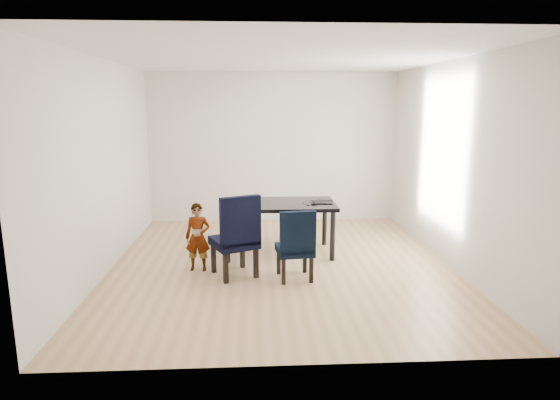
{
  "coord_description": "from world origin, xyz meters",
  "views": [
    {
      "loc": [
        -0.34,
        -6.01,
        2.12
      ],
      "look_at": [
        0.0,
        0.2,
        0.85
      ],
      "focal_mm": 30.0,
      "sensor_mm": 36.0,
      "label": 1
    }
  ],
  "objects": [
    {
      "name": "child",
      "position": [
        -1.08,
        -0.15,
        0.44
      ],
      "size": [
        0.34,
        0.24,
        0.89
      ],
      "primitive_type": "imported",
      "rotation": [
        0.0,
        0.0,
        -0.09
      ],
      "color": "red",
      "rests_on": "floor"
    },
    {
      "name": "wall_right",
      "position": [
        2.25,
        0.0,
        1.35
      ],
      "size": [
        0.01,
        5.0,
        2.7
      ],
      "primitive_type": "cube",
      "color": "silver",
      "rests_on": "ground"
    },
    {
      "name": "cable_tangle",
      "position": [
        0.45,
        0.33,
        0.75
      ],
      "size": [
        0.16,
        0.16,
        0.01
      ],
      "primitive_type": "torus",
      "rotation": [
        0.0,
        0.0,
        0.11
      ],
      "color": "black",
      "rests_on": "dining_table"
    },
    {
      "name": "sandwich",
      "position": [
        -0.59,
        0.21,
        0.8
      ],
      "size": [
        0.17,
        0.1,
        0.06
      ],
      "primitive_type": "ellipsoid",
      "rotation": [
        0.0,
        0.0,
        -0.14
      ],
      "color": "#9C6638",
      "rests_on": "plate"
    },
    {
      "name": "wall_front",
      "position": [
        0.0,
        -2.5,
        1.35
      ],
      "size": [
        4.5,
        0.01,
        2.7
      ],
      "primitive_type": "cube",
      "color": "white",
      "rests_on": "ground"
    },
    {
      "name": "floor",
      "position": [
        0.0,
        0.0,
        -0.01
      ],
      "size": [
        4.5,
        5.0,
        0.01
      ],
      "primitive_type": "cube",
      "color": "tan",
      "rests_on": "ground"
    },
    {
      "name": "chair_right",
      "position": [
        0.14,
        -0.52,
        0.45
      ],
      "size": [
        0.48,
        0.49,
        0.9
      ],
      "primitive_type": "cube",
      "rotation": [
        0.0,
        0.0,
        0.11
      ],
      "color": "black",
      "rests_on": "floor"
    },
    {
      "name": "laptop",
      "position": [
        0.62,
        0.51,
        0.76
      ],
      "size": [
        0.32,
        0.21,
        0.02
      ],
      "primitive_type": "imported",
      "rotation": [
        0.0,
        0.0,
        3.17
      ],
      "color": "black",
      "rests_on": "dining_table"
    },
    {
      "name": "ceiling",
      "position": [
        0.0,
        0.0,
        2.71
      ],
      "size": [
        4.5,
        5.0,
        0.01
      ],
      "primitive_type": "cube",
      "color": "white",
      "rests_on": "wall_back"
    },
    {
      "name": "plate",
      "position": [
        -0.58,
        0.22,
        0.76
      ],
      "size": [
        0.34,
        0.34,
        0.01
      ],
      "primitive_type": "cylinder",
      "rotation": [
        0.0,
        0.0,
        0.44
      ],
      "color": "white",
      "rests_on": "dining_table"
    },
    {
      "name": "wall_back",
      "position": [
        0.0,
        2.5,
        1.35
      ],
      "size": [
        4.5,
        0.01,
        2.7
      ],
      "primitive_type": "cube",
      "color": "silver",
      "rests_on": "ground"
    },
    {
      "name": "chair_left",
      "position": [
        -0.61,
        -0.37,
        0.53
      ],
      "size": [
        0.68,
        0.69,
        1.05
      ],
      "primitive_type": "cube",
      "rotation": [
        0.0,
        0.0,
        0.43
      ],
      "color": "black",
      "rests_on": "floor"
    },
    {
      "name": "dining_table",
      "position": [
        0.0,
        0.5,
        0.38
      ],
      "size": [
        1.6,
        0.9,
        0.75
      ],
      "primitive_type": "cube",
      "color": "black",
      "rests_on": "floor"
    },
    {
      "name": "wall_left",
      "position": [
        -2.25,
        0.0,
        1.35
      ],
      "size": [
        0.01,
        5.0,
        2.7
      ],
      "primitive_type": "cube",
      "color": "white",
      "rests_on": "ground"
    }
  ]
}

